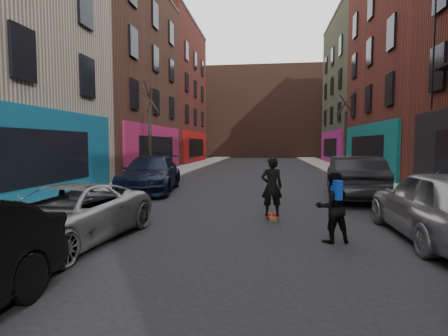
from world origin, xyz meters
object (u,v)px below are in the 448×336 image
(skateboard, at_px, (271,217))
(pedestrian, at_px, (332,207))
(tree_left_far, at_px, (150,123))
(parked_right_far, at_px, (441,204))
(parked_right_end, at_px, (354,177))
(parked_left_far, at_px, (66,215))
(parked_left_end, at_px, (151,174))
(skateboarder, at_px, (272,187))
(tree_right_far, at_px, (346,125))

(skateboard, relative_size, pedestrian, 0.51)
(tree_left_far, height_order, parked_right_far, tree_left_far)
(parked_right_end, bearing_deg, parked_right_far, 100.08)
(parked_left_far, bearing_deg, parked_left_end, 102.31)
(parked_left_end, bearing_deg, skateboarder, -51.67)
(parked_left_end, bearing_deg, parked_left_far, -91.19)
(tree_left_far, height_order, parked_left_end, tree_left_far)
(tree_right_far, distance_m, parked_right_far, 17.90)
(tree_right_far, height_order, skateboard, tree_right_far)
(skateboard, distance_m, skateboarder, 0.90)
(parked_right_end, height_order, skateboarder, skateboarder)
(parked_left_far, xyz_separation_m, pedestrian, (5.78, 0.88, 0.15))
(skateboarder, bearing_deg, parked_left_far, 28.15)
(tree_right_far, bearing_deg, parked_right_far, -95.19)
(skateboarder, distance_m, pedestrian, 2.61)
(parked_left_end, distance_m, skateboard, 7.58)
(tree_left_far, relative_size, skateboarder, 3.82)
(parked_left_far, bearing_deg, skateboarder, 40.67)
(parked_left_far, xyz_separation_m, parked_right_end, (7.76, 7.33, 0.20))
(parked_left_far, distance_m, pedestrian, 5.85)
(parked_right_end, xyz_separation_m, skateboarder, (-3.29, -4.20, 0.10))
(parked_left_far, distance_m, parked_right_end, 10.68)
(pedestrian, bearing_deg, parked_left_far, -6.60)
(tree_right_far, xyz_separation_m, skateboard, (-5.36, -15.81, -3.48))
(tree_left_far, distance_m, skateboarder, 12.32)
(parked_left_far, relative_size, pedestrian, 2.97)
(parked_left_far, distance_m, parked_right_far, 8.33)
(parked_right_far, relative_size, skateboard, 6.07)
(tree_left_far, relative_size, parked_left_far, 1.40)
(parked_right_far, bearing_deg, skateboard, -25.71)
(parked_right_end, relative_size, skateboarder, 3.02)
(parked_left_far, distance_m, skateboard, 5.49)
(parked_right_end, height_order, skateboard, parked_right_end)
(tree_right_far, bearing_deg, tree_left_far, -154.18)
(tree_left_far, bearing_deg, parked_right_far, -47.11)
(parked_left_far, height_order, pedestrian, pedestrian)
(tree_right_far, relative_size, pedestrian, 4.33)
(parked_left_end, xyz_separation_m, skateboarder, (5.44, -5.22, 0.14))
(parked_left_end, distance_m, pedestrian, 10.07)
(tree_left_far, xyz_separation_m, skateboarder, (7.04, -9.81, -2.43))
(pedestrian, bearing_deg, parked_right_far, 174.75)
(tree_left_far, xyz_separation_m, tree_right_far, (12.40, 6.00, 0.15))
(parked_right_far, distance_m, skateboard, 4.25)
(tree_left_far, distance_m, parked_left_far, 13.47)
(parked_right_end, distance_m, skateboarder, 5.34)
(parked_left_end, bearing_deg, skateboard, -51.67)
(tree_left_far, xyz_separation_m, skateboard, (7.04, -9.81, -3.33))
(parked_right_far, relative_size, parked_right_end, 0.94)
(pedestrian, bearing_deg, parked_right_end, -122.31)
(skateboarder, bearing_deg, tree_right_far, -115.59)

